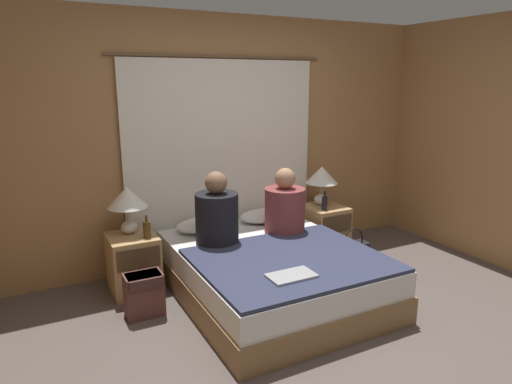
# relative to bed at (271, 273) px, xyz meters

# --- Properties ---
(ground_plane) EXTENTS (16.00, 16.00, 0.00)m
(ground_plane) POSITION_rel_bed_xyz_m (0.00, -0.86, -0.22)
(ground_plane) COLOR #564C47
(wall_back) EXTENTS (4.92, 0.06, 2.50)m
(wall_back) POSITION_rel_bed_xyz_m (0.00, 1.08, 1.03)
(wall_back) COLOR #A37547
(wall_back) RESTS_ON ground_plane
(curtain_panel) EXTENTS (2.24, 0.02, 2.10)m
(curtain_panel) POSITION_rel_bed_xyz_m (0.00, 1.01, 0.83)
(curtain_panel) COLOR white
(curtain_panel) RESTS_ON ground_plane
(bed) EXTENTS (1.54, 1.92, 0.44)m
(bed) POSITION_rel_bed_xyz_m (0.00, 0.00, 0.00)
(bed) COLOR olive
(bed) RESTS_ON ground_plane
(nightstand_left) EXTENTS (0.41, 0.47, 0.52)m
(nightstand_left) POSITION_rel_bed_xyz_m (-1.05, 0.67, 0.05)
(nightstand_left) COLOR tan
(nightstand_left) RESTS_ON ground_plane
(nightstand_right) EXTENTS (0.41, 0.47, 0.52)m
(nightstand_right) POSITION_rel_bed_xyz_m (1.05, 0.67, 0.05)
(nightstand_right) COLOR tan
(nightstand_right) RESTS_ON ground_plane
(lamp_left) EXTENTS (0.35, 0.35, 0.43)m
(lamp_left) POSITION_rel_bed_xyz_m (-1.05, 0.75, 0.62)
(lamp_left) COLOR silver
(lamp_left) RESTS_ON nightstand_left
(lamp_right) EXTENTS (0.35, 0.35, 0.43)m
(lamp_right) POSITION_rel_bed_xyz_m (1.05, 0.75, 0.62)
(lamp_right) COLOR silver
(lamp_right) RESTS_ON nightstand_right
(pillow_left) EXTENTS (0.55, 0.36, 0.12)m
(pillow_left) POSITION_rel_bed_xyz_m (-0.34, 0.74, 0.28)
(pillow_left) COLOR white
(pillow_left) RESTS_ON bed
(pillow_right) EXTENTS (0.55, 0.36, 0.12)m
(pillow_right) POSITION_rel_bed_xyz_m (0.34, 0.74, 0.28)
(pillow_right) COLOR white
(pillow_right) RESTS_ON bed
(blanket_on_bed) EXTENTS (1.48, 1.23, 0.03)m
(blanket_on_bed) POSITION_rel_bed_xyz_m (0.00, -0.31, 0.24)
(blanket_on_bed) COLOR #2D334C
(blanket_on_bed) RESTS_ON bed
(person_left_in_bed) EXTENTS (0.38, 0.38, 0.66)m
(person_left_in_bed) POSITION_rel_bed_xyz_m (-0.36, 0.34, 0.49)
(person_left_in_bed) COLOR black
(person_left_in_bed) RESTS_ON bed
(person_right_in_bed) EXTENTS (0.39, 0.39, 0.63)m
(person_right_in_bed) POSITION_rel_bed_xyz_m (0.34, 0.34, 0.47)
(person_right_in_bed) COLOR brown
(person_right_in_bed) RESTS_ON bed
(beer_bottle_on_left_stand) EXTENTS (0.07, 0.07, 0.21)m
(beer_bottle_on_left_stand) POSITION_rel_bed_xyz_m (-0.94, 0.55, 0.39)
(beer_bottle_on_left_stand) COLOR #513819
(beer_bottle_on_left_stand) RESTS_ON nightstand_left
(beer_bottle_on_right_stand) EXTENTS (0.06, 0.06, 0.21)m
(beer_bottle_on_right_stand) POSITION_rel_bed_xyz_m (0.96, 0.55, 0.39)
(beer_bottle_on_right_stand) COLOR black
(beer_bottle_on_right_stand) RESTS_ON nightstand_right
(laptop_on_bed) EXTENTS (0.35, 0.21, 0.02)m
(laptop_on_bed) POSITION_rel_bed_xyz_m (-0.18, -0.62, 0.26)
(laptop_on_bed) COLOR #9EA0A5
(laptop_on_bed) RESTS_ON blanket_on_bed
(backpack_on_floor) EXTENTS (0.30, 0.22, 0.36)m
(backpack_on_floor) POSITION_rel_bed_xyz_m (-1.08, 0.17, -0.01)
(backpack_on_floor) COLOR brown
(backpack_on_floor) RESTS_ON ground_plane
(handbag_on_floor) EXTENTS (0.34, 0.16, 0.40)m
(handbag_on_floor) POSITION_rel_bed_xyz_m (1.08, 0.21, -0.09)
(handbag_on_floor) COLOR black
(handbag_on_floor) RESTS_ON ground_plane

